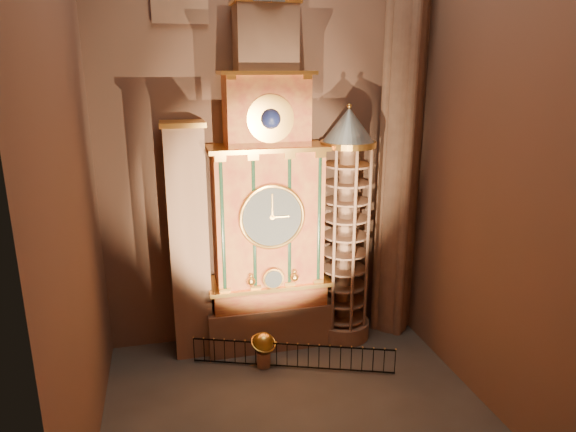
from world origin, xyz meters
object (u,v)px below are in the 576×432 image
object	(u,v)px
astronomical_clock	(267,202)
celestial_globe	(264,347)
stair_turret	(345,230)
portrait_tower	(189,242)
iron_railing	(292,356)

from	to	relation	value
astronomical_clock	celestial_globe	world-z (taller)	astronomical_clock
stair_turret	portrait_tower	bearing A→B (deg)	177.67
portrait_tower	celestial_globe	world-z (taller)	portrait_tower
stair_turret	celestial_globe	bearing A→B (deg)	-157.31
astronomical_clock	stair_turret	size ratio (longest dim) A/B	1.55
astronomical_clock	celestial_globe	distance (m)	6.11
astronomical_clock	celestial_globe	size ratio (longest dim) A/B	10.72
celestial_globe	stair_turret	bearing A→B (deg)	22.69
portrait_tower	celestial_globe	distance (m)	5.43
astronomical_clock	stair_turret	world-z (taller)	astronomical_clock
portrait_tower	stair_turret	world-z (taller)	stair_turret
portrait_tower	iron_railing	world-z (taller)	portrait_tower
portrait_tower	iron_railing	xyz separation A→B (m)	(3.91, -2.48, -4.55)
stair_turret	astronomical_clock	bearing A→B (deg)	175.70
celestial_globe	astronomical_clock	bearing A→B (deg)	72.43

